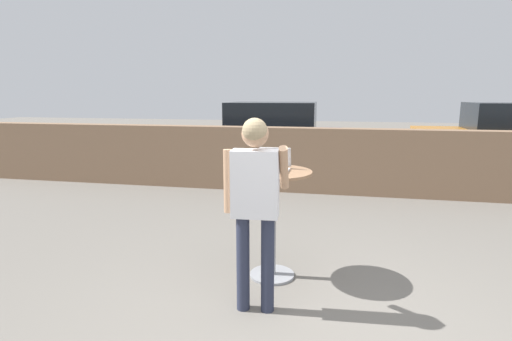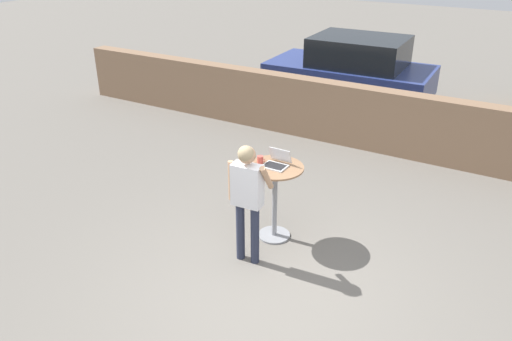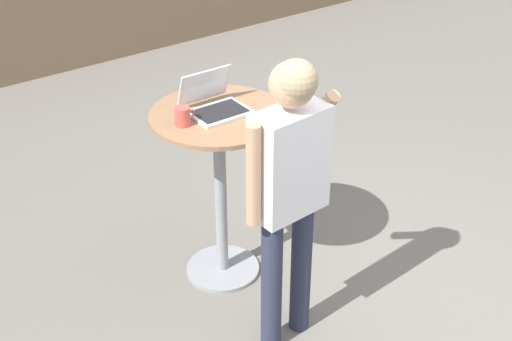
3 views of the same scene
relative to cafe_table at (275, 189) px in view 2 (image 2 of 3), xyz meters
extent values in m
plane|color=slate|center=(0.56, -1.07, -0.74)|extent=(50.00, 50.00, 0.00)
cube|color=#84664C|center=(0.56, 3.64, -0.14)|extent=(14.95, 0.35, 1.20)
cylinder|color=gray|center=(0.00, 0.00, -0.73)|extent=(0.45, 0.45, 0.03)
cylinder|color=gray|center=(0.00, 0.00, -0.20)|extent=(0.07, 0.07, 1.03)
cylinder|color=#8C6647|center=(0.00, 0.00, 0.33)|extent=(0.75, 0.75, 0.02)
cube|color=silver|center=(0.00, -0.02, 0.35)|extent=(0.31, 0.24, 0.02)
cube|color=black|center=(0.00, -0.02, 0.36)|extent=(0.27, 0.19, 0.00)
cube|color=silver|center=(0.00, 0.13, 0.45)|extent=(0.31, 0.08, 0.20)
cube|color=white|center=(0.00, 0.13, 0.45)|extent=(0.28, 0.06, 0.17)
cylinder|color=#C14C42|center=(-0.22, -0.01, 0.39)|extent=(0.08, 0.08, 0.10)
torus|color=#C14C42|center=(-0.17, -0.01, 0.39)|extent=(0.05, 0.01, 0.05)
cylinder|color=#282D42|center=(-0.14, -0.67, -0.33)|extent=(0.11, 0.11, 0.82)
cylinder|color=#282D42|center=(0.07, -0.65, -0.33)|extent=(0.11, 0.11, 0.82)
cube|color=silver|center=(-0.03, -0.66, 0.36)|extent=(0.39, 0.21, 0.54)
sphere|color=tan|center=(-0.03, -0.66, 0.76)|extent=(0.21, 0.21, 0.21)
sphere|color=#9E8966|center=(-0.03, -0.69, 0.78)|extent=(0.20, 0.20, 0.20)
cylinder|color=tan|center=(-0.26, -0.67, 0.37)|extent=(0.07, 0.07, 0.52)
cylinder|color=tan|center=(0.18, -0.57, 0.47)|extent=(0.09, 0.31, 0.40)
cube|color=navy|center=(-1.21, 6.06, -0.13)|extent=(3.88, 1.98, 0.67)
cube|color=black|center=(-1.02, 6.07, 0.54)|extent=(2.15, 1.71, 0.66)
cylinder|color=black|center=(-2.37, 5.14, -0.43)|extent=(0.62, 0.24, 0.61)
cylinder|color=black|center=(-2.42, 6.93, -0.43)|extent=(0.62, 0.24, 0.61)
cylinder|color=black|center=(0.00, 5.20, -0.43)|extent=(0.62, 0.24, 0.61)
cylinder|color=black|center=(-0.05, 6.99, -0.43)|extent=(0.62, 0.24, 0.61)
camera|label=1|loc=(0.61, -3.70, 1.06)|focal=28.00mm
camera|label=2|loc=(2.71, -5.21, 3.17)|focal=35.00mm
camera|label=3|loc=(-1.87, -2.89, 2.05)|focal=50.00mm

